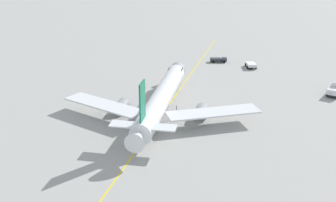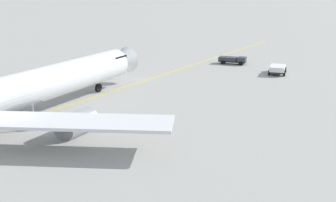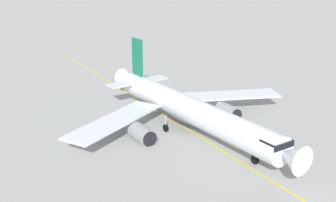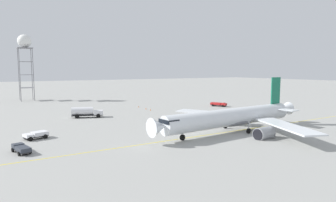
% 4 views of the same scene
% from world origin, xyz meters
% --- Properties ---
extents(ground_plane, '(600.00, 600.00, 0.00)m').
position_xyz_m(ground_plane, '(0.00, 0.00, 0.00)').
color(ground_plane, '#9E9E99').
extents(airliner_main, '(40.20, 37.74, 11.43)m').
position_xyz_m(airliner_main, '(-5.94, -0.49, 2.89)').
color(airliner_main, silver).
rests_on(airliner_main, ground_plane).
extents(pushback_tug_truck, '(4.56, 3.33, 1.30)m').
position_xyz_m(pushback_tug_truck, '(30.35, -15.02, 0.80)').
color(pushback_tug_truck, '#232326').
rests_on(pushback_tug_truck, ground_plane).
extents(baggage_truck_truck, '(2.65, 4.73, 1.22)m').
position_xyz_m(baggage_truck_truck, '(33.71, -6.08, 0.72)').
color(baggage_truck_truck, '#232326').
rests_on(baggage_truck_truck, ground_plane).
extents(taxiway_centreline, '(130.39, 1.18, 0.01)m').
position_xyz_m(taxiway_centreline, '(-4.62, -0.73, 0.00)').
color(taxiway_centreline, yellow).
rests_on(taxiway_centreline, ground_plane).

